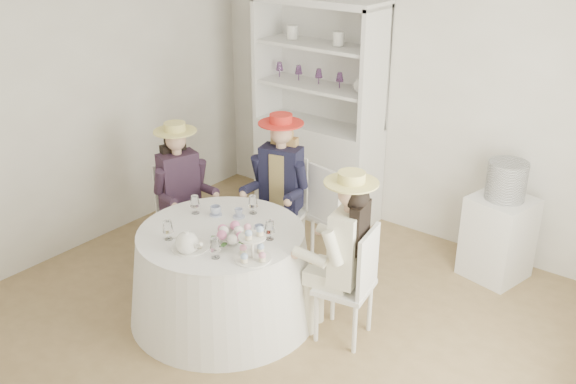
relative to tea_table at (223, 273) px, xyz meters
The scene contains 21 objects.
ground 0.58m from the tea_table, 27.97° to the left, with size 4.50×4.50×0.00m, color olive.
wall_back 2.45m from the tea_table, 79.80° to the left, with size 4.50×4.50×0.00m, color silver.
wall_front 2.08m from the tea_table, 77.46° to the right, with size 4.50×4.50×0.00m, color silver.
wall_left 2.11m from the tea_table, behind, with size 4.50×4.50×0.00m, color silver.
tea_table is the anchor object (origin of this frame).
hutch 2.08m from the tea_table, 104.21° to the left, with size 1.36×0.65×2.19m.
side_table 2.38m from the tea_table, 51.82° to the left, with size 0.47×0.47×0.73m, color silver.
hatbox 2.44m from the tea_table, 51.82° to the left, with size 0.33×0.33×0.33m, color black.
guest_left 1.03m from the tea_table, 154.85° to the left, with size 0.53×0.49×1.30m.
guest_mid 1.05m from the tea_table, 100.66° to the left, with size 0.52×0.55×1.37m.
guest_right 1.03m from the tea_table, 19.95° to the left, with size 0.52×0.50×1.33m.
spare_chair 1.21m from the tea_table, 79.65° to the left, with size 0.45×0.45×0.94m.
teacup_a 0.49m from the tea_table, 141.18° to the left, with size 0.09×0.09×0.07m, color white.
teacup_b 0.48m from the tea_table, 101.25° to the left, with size 0.07×0.07×0.06m, color white.
teacup_c 0.49m from the tea_table, 29.21° to the left, with size 0.08×0.08×0.06m, color white.
flower_bowl 0.44m from the tea_table, 22.06° to the right, with size 0.21×0.21×0.05m, color white.
flower_arrangement 0.50m from the tea_table, 27.41° to the right, with size 0.19×0.19×0.07m.
table_teapot 0.58m from the tea_table, 84.73° to the right, with size 0.23×0.17×0.18m.
sandwich_plate 0.50m from the tea_table, 89.36° to the right, with size 0.27×0.27×0.06m.
cupcake_stand 0.67m from the tea_table, 19.94° to the right, with size 0.26×0.26×0.24m.
stemware_set 0.44m from the tea_table, 153.43° to the left, with size 0.82×0.79×0.15m.
Camera 1 is at (2.62, -3.28, 2.96)m, focal length 40.00 mm.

